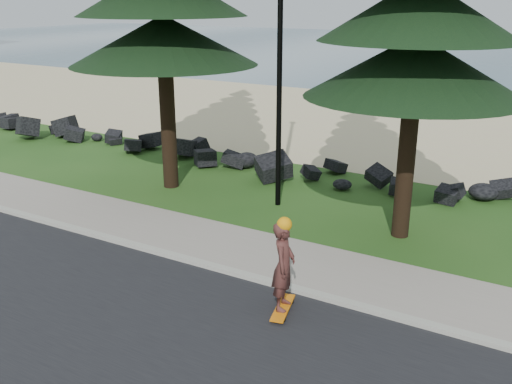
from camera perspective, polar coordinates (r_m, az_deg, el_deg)
ground at (r=13.04m, az=-4.46°, el=-5.50°), size 160.00×160.00×0.00m
road at (r=10.13m, az=-19.42°, el=-14.38°), size 160.00×7.00×0.02m
kerb at (r=12.36m, az=-6.83°, el=-6.77°), size 160.00×0.20×0.10m
sidewalk at (r=13.17m, az=-3.97°, el=-5.03°), size 160.00×2.00×0.08m
beach_sand at (r=25.73m, az=14.16°, el=6.40°), size 160.00×15.00×0.01m
ocean at (r=61.34m, az=24.18°, el=12.45°), size 160.00×58.00×0.01m
seawall_boulders at (r=17.61m, az=5.85°, el=1.11°), size 60.00×2.40×1.10m
lamp_post at (r=14.65m, az=2.40°, el=14.08°), size 0.25×0.14×8.14m
skateboarder at (r=10.07m, az=2.78°, el=-7.44°), size 0.52×1.01×1.83m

